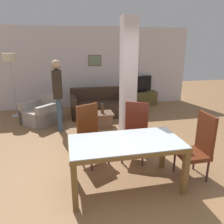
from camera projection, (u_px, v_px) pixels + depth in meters
The scene contains 15 objects.
ground_plane at pixel (125, 185), 3.46m from camera, with size 18.00×18.00×0.00m, color #946942.
back_wall at pixel (89, 68), 7.52m from camera, with size 7.20×0.09×2.70m.
divider_pillar at pixel (128, 81), 4.82m from camera, with size 0.32×0.34×2.70m.
dining_table at pixel (126, 150), 3.28m from camera, with size 1.69×0.86×0.77m.
dining_chair_head_right at pixel (198, 146), 3.54m from camera, with size 0.46×0.46×1.09m.
dining_chair_far_right at pixel (135, 131), 4.15m from camera, with size 0.62×0.62×1.09m.
dining_chair_far_left at pixel (91, 134), 4.01m from camera, with size 0.62×0.62×1.09m.
sofa at pixel (99, 106), 6.83m from camera, with size 1.73×0.94×0.81m.
armchair at pixel (43, 113), 6.12m from camera, with size 1.21×1.21×0.77m.
coffee_table at pixel (102, 120), 5.84m from camera, with size 0.60×0.49×0.39m.
bottle at pixel (102, 109), 5.74m from camera, with size 0.08×0.08×0.25m.
tv_stand at pixel (140, 98), 7.96m from camera, with size 1.21×0.40×0.49m.
tv_screen at pixel (140, 84), 7.80m from camera, with size 0.91×0.30×0.56m.
floor_lamp at pixel (10, 63), 6.30m from camera, with size 0.38×0.38×1.89m.
standing_person at pixel (58, 91), 5.38m from camera, with size 0.23×0.38×1.78m.
Camera 1 is at (-0.83, -2.85, 2.14)m, focal length 35.00 mm.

